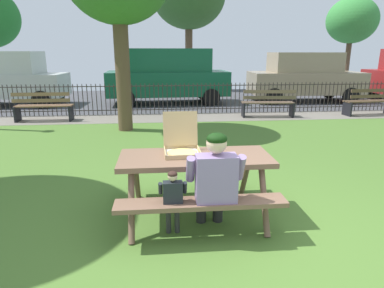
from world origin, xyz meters
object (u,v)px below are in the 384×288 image
Objects in this scene: pizza_slice_on_table at (215,156)px; park_bench_center at (268,104)px; pizza_box_open at (182,145)px; parked_car_center at (168,75)px; adult_at_table at (215,180)px; parked_car_right at (305,76)px; parked_car_left at (11,78)px; far_tree_center at (352,21)px; park_bench_left at (43,107)px; park_bench_right at (370,102)px; picnic_table_foreground at (195,170)px; child_at_table at (173,197)px.

park_bench_center is at bearing 66.78° from pizza_slice_on_table.
pizza_box_open is 6.82m from park_bench_center.
pizza_box_open is 9.23m from parked_car_center.
parked_car_right is (5.26, 9.88, 0.35)m from adult_at_table.
adult_at_table is 0.30× the size of parked_car_left.
parked_car_center reaches higher than adult_at_table.
parked_car_right is at bearing -130.83° from far_tree_center.
adult_at_table is 7.79m from park_bench_left.
park_bench_right is 0.41× the size of parked_car_left.
park_bench_right is (3.32, -0.00, 0.00)m from park_bench_center.
picnic_table_foreground is at bearing 107.02° from adult_at_table.
far_tree_center is (16.45, 5.92, 2.64)m from parked_car_left.
park_bench_center is (2.92, 6.21, -0.18)m from picnic_table_foreground.
park_bench_right is 12.58m from parked_car_left.
picnic_table_foreground is 6.87m from park_bench_center.
picnic_table_foreground is at bearing -89.43° from parked_car_center.
park_bench_left is at bearing 120.42° from adult_at_table.
far_tree_center is (7.61, 9.09, 3.24)m from park_bench_center.
parked_car_right is at bearing 58.93° from pizza_box_open.
far_tree_center is (10.53, 15.30, 3.06)m from picnic_table_foreground.
far_tree_center is (10.37, 15.80, 3.00)m from adult_at_table.
parked_car_center is 0.94× the size of far_tree_center.
far_tree_center is at bearing 29.15° from parked_car_center.
park_bench_center is 0.35× the size of parked_car_center.
park_bench_center is (2.69, 6.27, -0.36)m from pizza_slice_on_table.
parked_car_right is at bearing 18.98° from park_bench_left.
park_bench_right is (6.39, 6.07, -0.45)m from pizza_box_open.
park_bench_left is at bearing 117.39° from child_at_table.
far_tree_center is (10.62, 5.92, 2.56)m from parked_car_center.
pizza_slice_on_table is 0.07× the size of parked_car_left.
parked_car_left is (-5.63, 9.91, 0.52)m from child_at_table.
child_at_table is 19.44m from far_tree_center.
park_bench_left and park_bench_right have the same top height.
parked_car_left reaches higher than adult_at_table.
park_bench_left is (-4.02, 6.27, -0.36)m from pizza_slice_on_table.
far_tree_center reaches higher than parked_car_right.
parked_car_center reaches higher than parked_car_right.
parked_car_right is at bearing 60.01° from picnic_table_foreground.
picnic_table_foreground is 18.82m from far_tree_center.
adult_at_table is at bearing 4.11° from child_at_table.
parked_car_left is at bearing 123.11° from pizza_slice_on_table.
park_bench_center is at bearing 64.55° from child_at_table.
park_bench_center is (3.21, 6.75, -0.08)m from child_at_table.
child_at_table is at bearing -101.83° from pizza_box_open.
far_tree_center reaches higher than park_bench_right.
park_bench_center is at bearing 67.62° from adult_at_table.
child_at_table is 11.41m from parked_car_left.
parked_car_right is at bearing 60.08° from child_at_table.
pizza_box_open reaches higher than picnic_table_foreground.
park_bench_left is at bearing -180.00° from park_bench_right.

